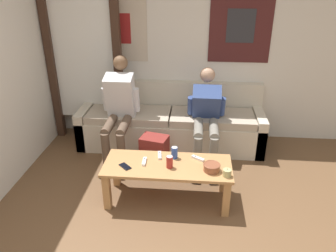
# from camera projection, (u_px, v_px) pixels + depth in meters

# --- Properties ---
(wall_back) EXTENTS (10.00, 0.07, 2.55)m
(wall_back) POSITION_uv_depth(u_px,v_px,m) (186.00, 46.00, 4.30)
(wall_back) COLOR silver
(wall_back) RESTS_ON ground_plane
(door_frame) EXTENTS (1.00, 0.10, 2.15)m
(door_frame) POSITION_uv_depth(u_px,v_px,m) (83.00, 53.00, 4.25)
(door_frame) COLOR #382319
(door_frame) RESTS_ON ground_plane
(couch) EXTENTS (2.43, 0.70, 0.81)m
(couch) POSITION_uv_depth(u_px,v_px,m) (171.00, 125.00, 4.43)
(couch) COLOR beige
(couch) RESTS_ON ground_plane
(coffee_table) EXTENTS (1.28, 0.51, 0.42)m
(coffee_table) POSITION_uv_depth(u_px,v_px,m) (168.00, 171.00, 3.30)
(coffee_table) COLOR #B27F4C
(coffee_table) RESTS_ON ground_plane
(person_seated_adult) EXTENTS (0.47, 0.90, 1.25)m
(person_seated_adult) POSITION_uv_depth(u_px,v_px,m) (119.00, 107.00, 4.00)
(person_seated_adult) COLOR brown
(person_seated_adult) RESTS_ON ground_plane
(person_seated_teen) EXTENTS (0.47, 1.01, 1.09)m
(person_seated_teen) POSITION_uv_depth(u_px,v_px,m) (206.00, 114.00, 3.96)
(person_seated_teen) COLOR gray
(person_seated_teen) RESTS_ON ground_plane
(backpack) EXTENTS (0.35, 0.31, 0.43)m
(backpack) POSITION_uv_depth(u_px,v_px,m) (154.00, 154.00, 3.86)
(backpack) COLOR maroon
(backpack) RESTS_ON ground_plane
(ceramic_bowl) EXTENTS (0.17, 0.17, 0.07)m
(ceramic_bowl) POSITION_uv_depth(u_px,v_px,m) (212.00, 167.00, 3.15)
(ceramic_bowl) COLOR brown
(ceramic_bowl) RESTS_ON coffee_table
(pillar_candle) EXTENTS (0.08, 0.08, 0.08)m
(pillar_candle) POSITION_uv_depth(u_px,v_px,m) (227.00, 173.00, 3.07)
(pillar_candle) COLOR tan
(pillar_candle) RESTS_ON coffee_table
(drink_can_blue) EXTENTS (0.07, 0.07, 0.12)m
(drink_can_blue) POSITION_uv_depth(u_px,v_px,m) (174.00, 153.00, 3.36)
(drink_can_blue) COLOR #28479E
(drink_can_blue) RESTS_ON coffee_table
(drink_can_red) EXTENTS (0.07, 0.07, 0.12)m
(drink_can_red) POSITION_uv_depth(u_px,v_px,m) (170.00, 162.00, 3.19)
(drink_can_red) COLOR maroon
(drink_can_red) RESTS_ON coffee_table
(game_controller_near_left) EXTENTS (0.14, 0.11, 0.03)m
(game_controller_near_left) POSITION_uv_depth(u_px,v_px,m) (198.00, 158.00, 3.35)
(game_controller_near_left) COLOR white
(game_controller_near_left) RESTS_ON coffee_table
(game_controller_near_right) EXTENTS (0.04, 0.14, 0.03)m
(game_controller_near_right) POSITION_uv_depth(u_px,v_px,m) (144.00, 161.00, 3.30)
(game_controller_near_right) COLOR white
(game_controller_near_right) RESTS_ON coffee_table
(game_controller_far_center) EXTENTS (0.05, 0.15, 0.03)m
(game_controller_far_center) POSITION_uv_depth(u_px,v_px,m) (160.00, 155.00, 3.40)
(game_controller_far_center) COLOR white
(game_controller_far_center) RESTS_ON coffee_table
(cell_phone) EXTENTS (0.14, 0.14, 0.01)m
(cell_phone) POSITION_uv_depth(u_px,v_px,m) (125.00, 166.00, 3.22)
(cell_phone) COLOR black
(cell_phone) RESTS_ON coffee_table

